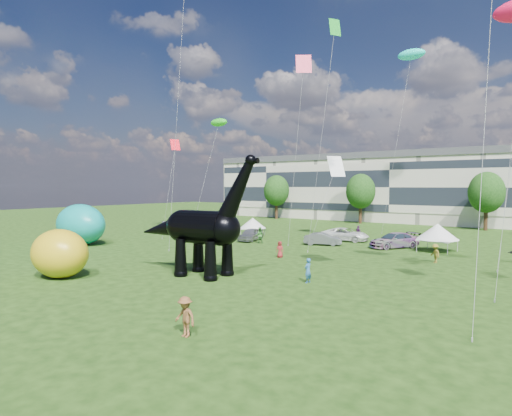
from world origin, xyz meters
The scene contains 15 objects.
ground centered at (0.00, 0.00, 0.00)m, with size 220.00×220.00×0.00m, color #16330C.
terrace_row centered at (-8.00, 62.00, 6.00)m, with size 78.00×11.00×12.00m, color beige.
tree_far_left centered at (-30.00, 53.00, 6.29)m, with size 5.20×5.20×9.44m.
tree_mid_left centered at (-12.00, 53.00, 6.29)m, with size 5.20×5.20×9.44m.
tree_mid_right centered at (8.00, 53.00, 6.29)m, with size 5.20×5.20×9.44m.
dinosaur_sculpture centered at (-4.61, 3.74, 3.51)m, with size 11.40×3.31×9.30m.
car_silver centered at (-13.52, 22.22, 0.78)m, with size 1.85×4.59×1.57m, color #ADACB1.
car_grey centered at (-4.55, 23.98, 0.70)m, with size 1.49×4.27×1.41m, color slate.
car_white centered at (-4.04, 28.97, 0.80)m, with size 2.66×5.76×1.60m, color white.
car_dark centered at (2.76, 26.56, 0.83)m, with size 2.32×5.72×1.66m, color #595960.
gazebo_near centered at (7.19, 26.67, 2.03)m, with size 4.57×4.57×2.90m.
gazebo_left centered at (-16.25, 26.34, 1.73)m, with size 4.52×4.52×2.47m.
inflatable_teal centered at (-27.37, 7.97, 2.34)m, with size 7.47×4.67×4.67m, color #0C9892.
inflatable_yellow centered at (-12.21, -3.02, 1.80)m, with size 4.69×3.61×3.61m, color gold.
visitors centered at (-1.99, 16.78, 0.88)m, with size 50.93×39.58×1.89m.
Camera 1 is at (17.89, -19.73, 6.80)m, focal length 30.00 mm.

